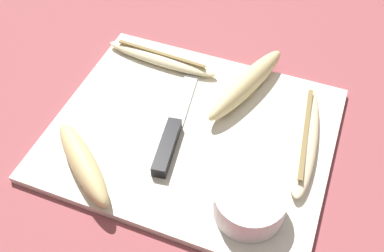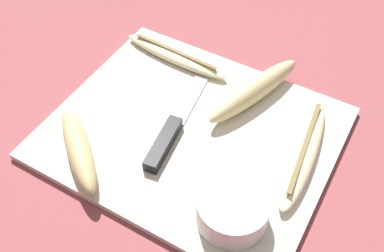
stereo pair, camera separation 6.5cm
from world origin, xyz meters
name	(u,v)px [view 2 (the right image)]	position (x,y,z in m)	size (l,w,h in m)	color
ground_plane	(192,136)	(0.00, 0.00, 0.00)	(4.00, 4.00, 0.00)	#93474C
cutting_board	(192,133)	(0.00, 0.00, 0.01)	(0.40, 0.33, 0.01)	silver
knife	(169,135)	(-0.02, -0.03, 0.02)	(0.05, 0.21, 0.02)	black
banana_mellow_near	(255,90)	(0.05, 0.10, 0.03)	(0.09, 0.19, 0.04)	beige
banana_bright_far	(303,151)	(0.16, 0.04, 0.02)	(0.06, 0.21, 0.02)	beige
banana_pale_long	(176,56)	(-0.10, 0.12, 0.02)	(0.20, 0.04, 0.02)	beige
banana_spotted_left	(79,149)	(-0.11, -0.12, 0.03)	(0.14, 0.12, 0.04)	#DBC684
prep_bowl	(233,210)	(0.11, -0.10, 0.03)	(0.09, 0.09, 0.04)	white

